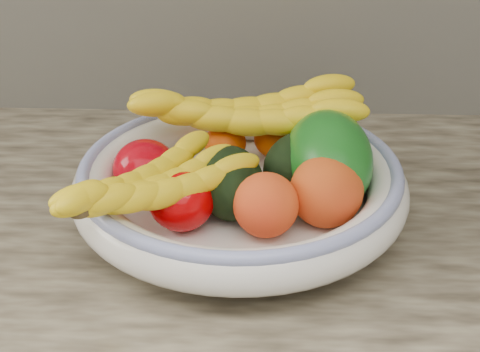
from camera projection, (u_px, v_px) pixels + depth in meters
name	position (u px, v px, depth m)	size (l,w,h in m)	color
fruit_bowl	(240.00, 185.00, 0.86)	(0.39, 0.39, 0.08)	silver
clementine_back_left	(225.00, 143.00, 0.94)	(0.05, 0.05, 0.05)	#F65405
clementine_back_right	(276.00, 138.00, 0.95)	(0.06, 0.06, 0.05)	#F35805
tomato_left	(145.00, 168.00, 0.86)	(0.08, 0.08, 0.07)	#AB010D
tomato_near_left	(181.00, 201.00, 0.80)	(0.07, 0.07, 0.07)	#BF0003
avocado_center	(230.00, 183.00, 0.83)	(0.08, 0.11, 0.08)	black
avocado_right	(298.00, 164.00, 0.87)	(0.07, 0.11, 0.07)	black
green_mango	(328.00, 160.00, 0.85)	(0.10, 0.15, 0.11)	#105612
peach_front	(266.00, 205.00, 0.78)	(0.07, 0.07, 0.07)	orange
peach_right	(326.00, 191.00, 0.80)	(0.08, 0.08, 0.08)	orange
banana_bunch_back	(246.00, 119.00, 0.92)	(0.31, 0.11, 0.09)	yellow
banana_bunch_front	(152.00, 191.00, 0.78)	(0.25, 0.10, 0.07)	yellow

